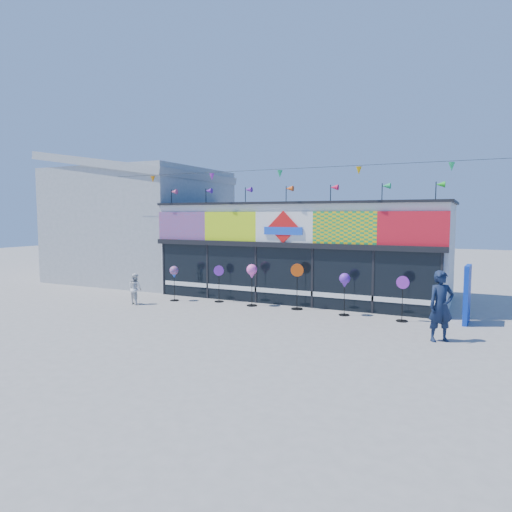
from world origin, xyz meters
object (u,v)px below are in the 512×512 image
Objects in this scene: spinner_4 at (345,282)px; spinner_5 at (402,297)px; blue_sign at (467,294)px; spinner_1 at (219,283)px; spinner_3 at (297,285)px; adult_man at (441,306)px; spinner_0 at (174,273)px; spinner_2 at (252,273)px; child at (135,289)px.

spinner_4 is 2.03m from spinner_5.
spinner_5 is at bearing -159.03° from blue_sign.
spinner_1 is 0.87× the size of spinner_3.
blue_sign is 0.96× the size of adult_man.
spinner_0 is 9.12m from spinner_5.
blue_sign is 1.28× the size of spinner_1.
blue_sign reaches higher than spinner_3.
spinner_0 is at bearing -173.67° from spinner_3.
adult_man reaches higher than spinner_1.
blue_sign is 7.68m from spinner_2.
adult_man is at bearing -24.66° from spinner_3.
spinner_1 is 0.75× the size of adult_man.
spinner_5 is (1.99, -0.08, -0.40)m from spinner_4.
blue_sign is at bearing -155.71° from child.
adult_man is at bearing -168.26° from child.
spinner_0 is at bearing -171.40° from blue_sign.
spinner_0 is at bearing -177.46° from spinner_4.
spinner_4 is 0.75× the size of adult_man.
adult_man is at bearing -15.50° from spinner_1.
blue_sign is 1.11× the size of spinner_3.
spinner_2 reaches higher than spinner_0.
blue_sign is 1.28× the size of spinner_4.
spinner_0 is at bearing -172.84° from spinner_2.
spinner_1 is at bearing -132.20° from child.
spinner_3 is 3.90m from spinner_5.
spinner_1 is 3.36m from child.
spinner_5 reaches higher than child.
spinner_3 is at bearing 0.00° from spinner_1.
spinner_3 reaches higher than child.
spinner_5 reaches higher than spinner_0.
adult_man reaches higher than child.
adult_man is at bearing -57.16° from spinner_5.
spinner_0 is 1.70m from child.
spinner_4 is at bearing 2.54° from spinner_0.
blue_sign is at bearing 2.94° from spinner_2.
spinner_1 is 0.92× the size of spinner_2.
adult_man is (7.04, -2.24, -0.31)m from spinner_2.
spinner_2 reaches higher than spinner_5.
spinner_2 is 4.75m from child.
spinner_4 is (-3.94, -0.51, 0.24)m from blue_sign.
spinner_2 is at bearing -172.70° from blue_sign.
spinner_3 is (3.41, 0.00, 0.12)m from spinner_1.
child is at bearing -168.98° from spinner_4.
spinner_0 is at bearing -113.67° from child.
spinner_1 is 7.31m from spinner_5.
spinner_0 is 0.73× the size of adult_man.
blue_sign reaches higher than spinner_4.
blue_sign is at bearing 4.24° from spinner_0.
spinner_5 reaches higher than spinner_4.
spinner_5 reaches higher than spinner_1.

